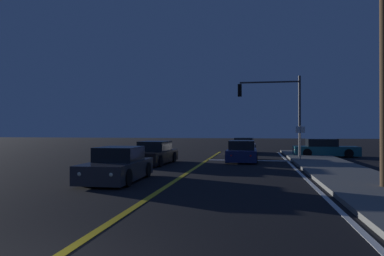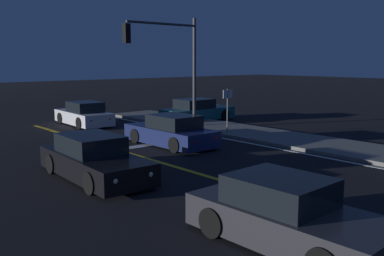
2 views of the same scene
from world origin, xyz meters
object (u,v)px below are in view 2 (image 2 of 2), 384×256
Objects in this scene: car_mid_block_navy at (171,132)px; traffic_signal_near_right at (171,55)px; car_side_waiting_black at (94,160)px; street_sign_corner at (228,104)px; car_distant_tail_teal at (197,111)px; car_far_approaching_white at (84,115)px; car_parked_curb_charcoal at (287,216)px.

traffic_signal_near_right is (2.36, 2.99, 3.34)m from car_mid_block_navy.
street_sign_corner reaches higher than car_side_waiting_black.
car_mid_block_navy and car_distant_tail_teal have the same top height.
car_far_approaching_white is 6.45m from traffic_signal_near_right.
car_far_approaching_white is 18.04m from car_parked_curb_charcoal.
car_mid_block_navy is 0.96× the size of car_distant_tail_teal.
car_side_waiting_black is (-0.53, 6.94, 0.00)m from car_parked_curb_charcoal.
car_far_approaching_white and car_side_waiting_black have the same top height.
car_side_waiting_black is at bearing 36.85° from traffic_signal_near_right.
car_mid_block_navy is at bearing -117.10° from car_parked_curb_charcoal.
car_distant_tail_teal is 13.47m from car_side_waiting_black.
traffic_signal_near_right is (6.91, 12.51, 3.34)m from car_parked_curb_charcoal.
car_distant_tail_teal and car_far_approaching_white have the same top height.
street_sign_corner is (3.64, 0.19, 0.96)m from car_mid_block_navy.
car_parked_curb_charcoal is at bearing 96.60° from car_side_waiting_black.
car_parked_curb_charcoal is at bearing -130.14° from street_sign_corner.
car_side_waiting_black is 2.07× the size of street_sign_corner.
car_parked_curb_charcoal is at bearing -101.98° from car_far_approaching_white.
traffic_signal_near_right is at bearing 51.19° from car_mid_block_navy.
car_side_waiting_black is at bearing -113.03° from car_far_approaching_white.
street_sign_corner is at bearing -160.08° from car_side_waiting_black.
traffic_signal_near_right is at bearing -140.88° from car_side_waiting_black.
car_mid_block_navy is 1.07× the size of car_parked_curb_charcoal.
traffic_signal_near_right is at bearing 114.54° from street_sign_corner.
car_parked_curb_charcoal is 1.85× the size of street_sign_corner.
car_distant_tail_teal is 1.08× the size of car_far_approaching_white.
car_far_approaching_white is at bearing -105.96° from car_parked_curb_charcoal.
car_distant_tail_teal and car_parked_curb_charcoal have the same top height.
car_far_approaching_white is at bearing -115.60° from car_distant_tail_teal.
car_distant_tail_teal is 2.06× the size of street_sign_corner.
car_parked_curb_charcoal is at bearing -36.12° from car_distant_tail_teal.
car_side_waiting_black is 9.87m from traffic_signal_near_right.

